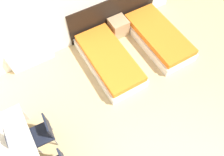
# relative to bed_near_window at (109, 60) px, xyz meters

# --- Properties ---
(wall_back) EXTENTS (5.83, 0.05, 2.70)m
(wall_back) POSITION_rel_bed_near_window_xyz_m (-0.31, 1.08, 1.17)
(wall_back) COLOR white
(wall_back) RESTS_ON ground_plane
(headboard_panel) EXTENTS (2.56, 0.03, 0.99)m
(headboard_panel) POSITION_rel_bed_near_window_xyz_m (0.75, 1.04, 0.31)
(headboard_panel) COLOR black
(headboard_panel) RESTS_ON ground_plane
(bed_near_window) EXTENTS (0.97, 2.02, 0.38)m
(bed_near_window) POSITION_rel_bed_near_window_xyz_m (0.00, 0.00, 0.00)
(bed_near_window) COLOR silver
(bed_near_window) RESTS_ON ground_plane
(bed_near_door) EXTENTS (0.97, 2.02, 0.38)m
(bed_near_door) POSITION_rel_bed_near_window_xyz_m (1.49, 0.00, 0.00)
(bed_near_door) COLOR silver
(bed_near_door) RESTS_ON ground_plane
(nightstand) EXTENTS (0.45, 0.43, 0.46)m
(nightstand) POSITION_rel_bed_near_window_xyz_m (0.75, 0.80, 0.05)
(nightstand) COLOR tan
(nightstand) RESTS_ON ground_plane
(radiator) EXTENTS (1.05, 0.12, 0.57)m
(radiator) POSITION_rel_bed_near_window_xyz_m (-1.60, 0.96, 0.10)
(radiator) COLOR silver
(radiator) RESTS_ON ground_plane
(chair_near_laptop) EXTENTS (0.44, 0.44, 0.89)m
(chair_near_laptop) POSITION_rel_bed_near_window_xyz_m (-1.99, -1.01, 0.32)
(chair_near_laptop) COLOR black
(chair_near_laptop) RESTS_ON ground_plane
(laptop) EXTENTS (0.35, 0.27, 0.33)m
(laptop) POSITION_rel_bed_near_window_xyz_m (-2.45, -0.98, 0.63)
(laptop) COLOR silver
(laptop) RESTS_ON desk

